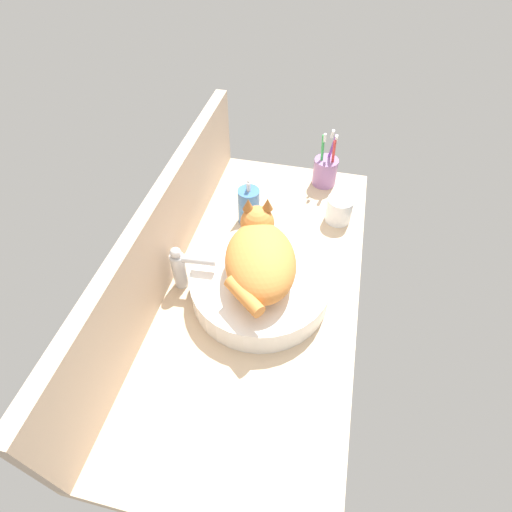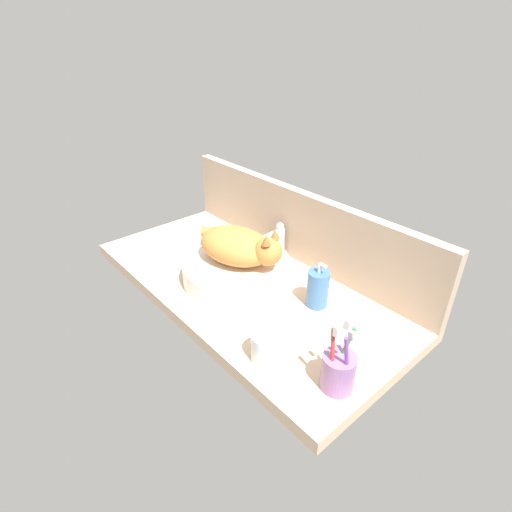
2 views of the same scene
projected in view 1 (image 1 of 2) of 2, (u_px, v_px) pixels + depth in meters
The scene contains 8 objects.
ground_plane at pixel (258, 290), 107.70cm from camera, with size 111.11×52.88×4.00cm, color #D1B28E.
backsplash_panel at pixel (163, 237), 100.60cm from camera, with size 111.11×3.60×25.35cm, color tan.
sink_basin at pixel (260, 285), 101.75cm from camera, with size 35.31×35.31×7.16cm, color white.
cat at pixel (260, 256), 95.78cm from camera, with size 31.77×23.40×14.00cm.
faucet at pixel (183, 266), 101.05cm from camera, with size 3.63×11.85×13.60cm.
soap_dispenser at pixel (249, 206), 119.05cm from camera, with size 6.53×6.53×14.92cm.
toothbrush_cup at pixel (325, 171), 132.53cm from camera, with size 7.88×7.88×18.72cm.
water_glass at pixel (339, 211), 121.18cm from camera, with size 7.88×7.88×7.90cm.
Camera 1 is at (-64.42, -14.25, 83.62)cm, focal length 28.00 mm.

